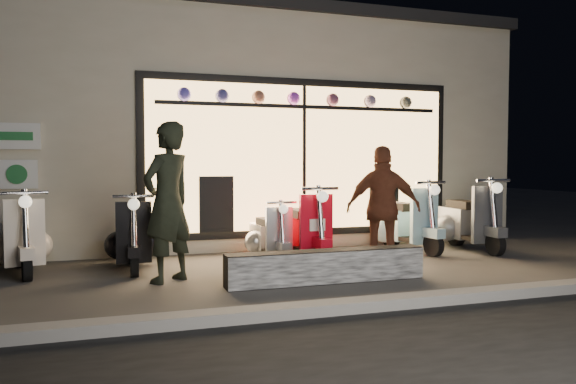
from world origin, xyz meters
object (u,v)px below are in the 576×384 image
object	(u,v)px
scooter_red	(301,231)
woman	(383,208)
graffiti_barrier	(326,266)
scooter_silver	(269,236)
man	(168,202)

from	to	relation	value
scooter_red	woman	xyz separation A→B (m)	(0.78, -1.13, 0.41)
graffiti_barrier	scooter_red	size ratio (longest dim) A/B	1.67
woman	scooter_silver	bearing A→B (deg)	-23.47
woman	graffiti_barrier	bearing A→B (deg)	48.08
graffiti_barrier	man	distance (m)	2.10
graffiti_barrier	woman	distance (m)	1.32
scooter_silver	scooter_red	xyz separation A→B (m)	(0.47, -0.16, 0.08)
scooter_silver	scooter_red	world-z (taller)	scooter_red
graffiti_barrier	scooter_silver	distance (m)	1.81
scooter_red	woman	distance (m)	1.43
graffiti_barrier	woman	xyz separation A→B (m)	(1.04, 0.50, 0.65)
man	graffiti_barrier	bearing A→B (deg)	123.22
scooter_silver	man	distance (m)	2.08
graffiti_barrier	woman	world-z (taller)	woman
graffiti_barrier	scooter_red	bearing A→B (deg)	81.05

